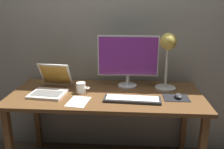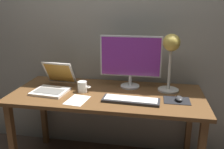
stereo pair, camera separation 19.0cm
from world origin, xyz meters
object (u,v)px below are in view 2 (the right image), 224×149
at_px(keyboard_main, 131,100).
at_px(mouse, 179,99).
at_px(desk_lamp, 171,51).
at_px(monitor, 131,59).
at_px(coffee_mug, 82,87).
at_px(laptop, 55,82).

relative_size(keyboard_main, mouse, 4.66).
bearing_deg(keyboard_main, desk_lamp, 44.80).
bearing_deg(monitor, coffee_mug, -153.32).
distance_m(keyboard_main, coffee_mug, 0.45).
distance_m(desk_lamp, mouse, 0.40).
xyz_separation_m(laptop, mouse, (1.05, -0.08, -0.04)).
relative_size(keyboard_main, desk_lamp, 0.92).
bearing_deg(desk_lamp, coffee_mug, -167.78).
relative_size(desk_lamp, coffee_mug, 4.32).
relative_size(laptop, desk_lamp, 0.79).
relative_size(monitor, desk_lamp, 1.09).
height_order(laptop, coffee_mug, laptop).
bearing_deg(keyboard_main, coffee_mug, 162.21).
relative_size(laptop, mouse, 4.02).
relative_size(monitor, keyboard_main, 1.19).
height_order(monitor, mouse, monitor).
bearing_deg(coffee_mug, monitor, 26.68).
xyz_separation_m(monitor, keyboard_main, (0.04, -0.33, -0.25)).
distance_m(laptop, desk_lamp, 1.03).
relative_size(keyboard_main, laptop, 1.16).
xyz_separation_m(monitor, mouse, (0.41, -0.25, -0.24)).
relative_size(monitor, mouse, 5.55).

